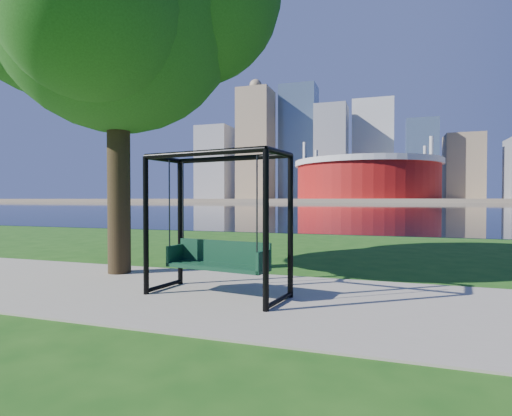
% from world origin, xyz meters
% --- Properties ---
extents(ground, '(900.00, 900.00, 0.00)m').
position_xyz_m(ground, '(0.00, 0.00, 0.00)').
color(ground, '#1E5114').
rests_on(ground, ground).
extents(path, '(120.00, 4.00, 0.03)m').
position_xyz_m(path, '(0.00, -0.50, 0.01)').
color(path, '#9E937F').
rests_on(path, ground).
extents(river, '(900.00, 180.00, 0.02)m').
position_xyz_m(river, '(0.00, 102.00, 0.01)').
color(river, black).
rests_on(river, ground).
extents(far_bank, '(900.00, 228.00, 2.00)m').
position_xyz_m(far_bank, '(0.00, 306.00, 1.00)').
color(far_bank, '#937F60').
rests_on(far_bank, ground).
extents(stadium, '(83.00, 83.00, 32.00)m').
position_xyz_m(stadium, '(-10.00, 235.00, 14.23)').
color(stadium, maroon).
rests_on(stadium, far_bank).
extents(skyline, '(392.00, 66.00, 96.50)m').
position_xyz_m(skyline, '(-4.27, 319.39, 35.89)').
color(skyline, gray).
rests_on(skyline, far_bank).
extents(swing, '(2.50, 1.38, 2.43)m').
position_xyz_m(swing, '(-0.60, -0.57, 1.18)').
color(swing, black).
rests_on(swing, ground).
extents(park_tree, '(6.94, 6.27, 8.62)m').
position_xyz_m(park_tree, '(-3.58, 0.72, 5.98)').
color(park_tree, black).
rests_on(park_tree, ground).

